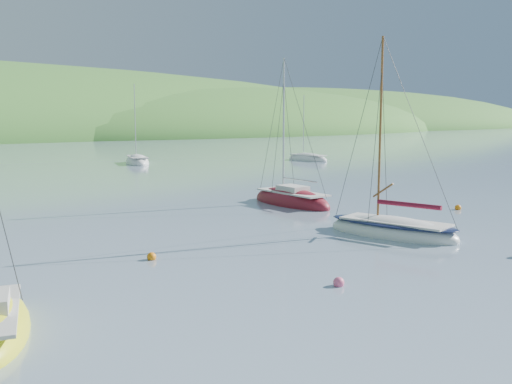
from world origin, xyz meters
TOP-DOWN VIEW (x-y plane):
  - ground at (0.00, 0.00)m, footprint 700.00×700.00m
  - daysailer_white at (4.13, 4.62)m, footprint 3.92×7.22m
  - sloop_red at (6.78, 15.30)m, footprint 2.65×7.24m
  - distant_sloop_b at (13.51, 52.29)m, footprint 4.87×8.04m
  - distant_sloop_d at (33.78, 42.76)m, footprint 2.76×6.78m
  - mooring_buoys at (2.08, 2.93)m, footprint 21.88×9.57m

SIDE VIEW (x-z plane):
  - ground at x=0.00m, z-range 0.00..0.00m
  - mooring_buoys at x=2.08m, z-range -0.10..0.34m
  - distant_sloop_d at x=33.78m, z-range -4.57..4.91m
  - distant_sloop_b at x=13.51m, z-range -5.23..5.59m
  - sloop_red at x=6.78m, z-range -5.11..5.52m
  - daysailer_white at x=4.13m, z-range -5.03..5.49m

